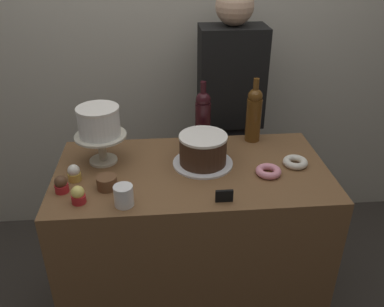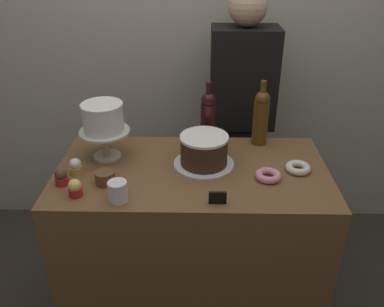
{
  "view_description": "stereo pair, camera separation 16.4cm",
  "coord_description": "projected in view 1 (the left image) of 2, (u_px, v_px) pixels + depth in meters",
  "views": [
    {
      "loc": [
        -0.13,
        -1.54,
        1.83
      ],
      "look_at": [
        0.0,
        0.0,
        0.98
      ],
      "focal_mm": 37.61,
      "sensor_mm": 36.0,
      "label": 1
    },
    {
      "loc": [
        0.03,
        -1.55,
        1.83
      ],
      "look_at": [
        0.0,
        0.0,
        0.98
      ],
      "focal_mm": 37.61,
      "sensor_mm": 36.0,
      "label": 2
    }
  ],
  "objects": [
    {
      "name": "donut_sugar",
      "position": [
        295.0,
        162.0,
        1.83
      ],
      "size": [
        0.11,
        0.11,
        0.03
      ],
      "color": "silver",
      "rests_on": "display_counter"
    },
    {
      "name": "coffee_cup_ceramic",
      "position": [
        124.0,
        196.0,
        1.55
      ],
      "size": [
        0.08,
        0.08,
        0.08
      ],
      "color": "white",
      "rests_on": "display_counter"
    },
    {
      "name": "ground_plane",
      "position": [
        192.0,
        307.0,
        2.24
      ],
      "size": [
        12.0,
        12.0,
        0.0
      ],
      "primitive_type": "plane",
      "color": "#38332D"
    },
    {
      "name": "white_layer_cake",
      "position": [
        99.0,
        121.0,
        1.77
      ],
      "size": [
        0.19,
        0.19,
        0.13
      ],
      "color": "white",
      "rests_on": "cake_stand_pedestal"
    },
    {
      "name": "chocolate_round_cake",
      "position": [
        203.0,
        149.0,
        1.81
      ],
      "size": [
        0.22,
        0.22,
        0.14
      ],
      "color": "#3D2619",
      "rests_on": "silver_serving_platter"
    },
    {
      "name": "cookie_stack",
      "position": [
        107.0,
        182.0,
        1.66
      ],
      "size": [
        0.08,
        0.08,
        0.05
      ],
      "color": "brown",
      "rests_on": "display_counter"
    },
    {
      "name": "donut_pink",
      "position": [
        268.0,
        171.0,
        1.76
      ],
      "size": [
        0.11,
        0.11,
        0.03
      ],
      "color": "pink",
      "rests_on": "display_counter"
    },
    {
      "name": "cupcake_vanilla",
      "position": [
        74.0,
        173.0,
        1.71
      ],
      "size": [
        0.06,
        0.06,
        0.07
      ],
      "color": "gold",
      "rests_on": "display_counter"
    },
    {
      "name": "cupcake_chocolate",
      "position": [
        61.0,
        184.0,
        1.63
      ],
      "size": [
        0.06,
        0.06,
        0.07
      ],
      "color": "red",
      "rests_on": "display_counter"
    },
    {
      "name": "wine_bottle_dark_red",
      "position": [
        203.0,
        118.0,
        1.95
      ],
      "size": [
        0.08,
        0.08,
        0.33
      ],
      "color": "black",
      "rests_on": "display_counter"
    },
    {
      "name": "barista_figure",
      "position": [
        229.0,
        124.0,
        2.37
      ],
      "size": [
        0.36,
        0.22,
        1.6
      ],
      "color": "black",
      "rests_on": "ground_plane"
    },
    {
      "name": "price_sign_chalkboard",
      "position": [
        224.0,
        196.0,
        1.58
      ],
      "size": [
        0.07,
        0.01,
        0.05
      ],
      "color": "black",
      "rests_on": "display_counter"
    },
    {
      "name": "silver_serving_platter",
      "position": [
        203.0,
        163.0,
        1.84
      ],
      "size": [
        0.27,
        0.27,
        0.01
      ],
      "color": "white",
      "rests_on": "display_counter"
    },
    {
      "name": "wine_bottle_amber",
      "position": [
        254.0,
        114.0,
        1.99
      ],
      "size": [
        0.08,
        0.08,
        0.33
      ],
      "color": "#5B3814",
      "rests_on": "display_counter"
    },
    {
      "name": "cupcake_lemon",
      "position": [
        78.0,
        195.0,
        1.56
      ],
      "size": [
        0.06,
        0.06,
        0.07
      ],
      "color": "red",
      "rests_on": "display_counter"
    },
    {
      "name": "display_counter",
      "position": [
        192.0,
        245.0,
        2.02
      ],
      "size": [
        1.22,
        0.64,
        0.9
      ],
      "color": "brown",
      "rests_on": "ground_plane"
    },
    {
      "name": "cake_stand_pedestal",
      "position": [
        102.0,
        143.0,
        1.82
      ],
      "size": [
        0.23,
        0.23,
        0.14
      ],
      "color": "beige",
      "rests_on": "display_counter"
    },
    {
      "name": "back_wall",
      "position": [
        179.0,
        34.0,
        2.39
      ],
      "size": [
        6.0,
        0.05,
        2.6
      ],
      "color": "#BCB7A8",
      "rests_on": "ground_plane"
    }
  ]
}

